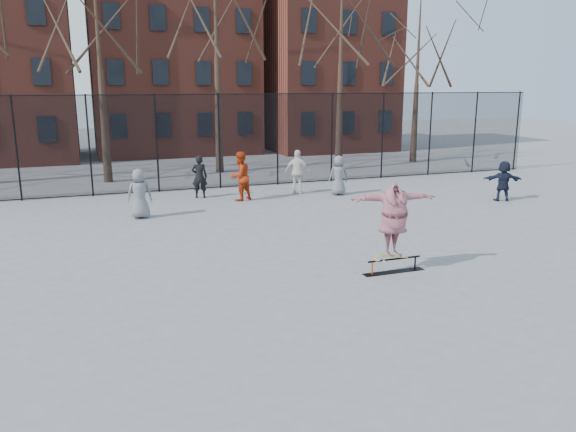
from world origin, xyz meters
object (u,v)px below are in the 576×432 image
object	(u,v)px
skater	(394,220)
bystander_grey	(140,194)
bystander_extra	(339,175)
bystander_navy	(503,181)
skate_rail	(394,267)
skateboard	(392,257)
bystander_white	(298,172)
bystander_black	(199,177)
bystander_red	(240,176)

from	to	relation	value
skater	bystander_grey	xyz separation A→B (m)	(-5.07, 7.73, -0.46)
bystander_extra	bystander_grey	bearing A→B (deg)	17.58
skater	bystander_navy	xyz separation A→B (m)	(8.25, 5.96, -0.52)
skate_rail	skateboard	bearing A→B (deg)	180.00
bystander_white	skate_rail	bearing A→B (deg)	113.12
bystander_black	bystander_navy	bearing A→B (deg)	174.27
skateboard	bystander_grey	size ratio (longest dim) A/B	0.49
bystander_red	skateboard	bearing A→B (deg)	70.20
bystander_grey	bystander_black	xyz separation A→B (m)	(2.54, 2.75, 0.00)
skater	bystander_grey	world-z (taller)	skater
skateboard	skater	world-z (taller)	skater
bystander_black	bystander_red	bearing A→B (deg)	159.90
bystander_red	bystander_white	world-z (taller)	bystander_red
bystander_black	bystander_extra	world-z (taller)	bystander_black
bystander_grey	bystander_black	size ratio (longest dim) A/B	1.00
bystander_navy	bystander_extra	xyz separation A→B (m)	(-5.42, 3.19, 0.03)
skate_rail	bystander_grey	xyz separation A→B (m)	(-5.13, 7.73, 0.70)
bystander_extra	skate_rail	bearing A→B (deg)	80.55
skateboard	bystander_black	bearing A→B (deg)	103.59
skater	bystander_red	world-z (taller)	skater
skate_rail	bystander_red	bearing A→B (deg)	97.41
bystander_grey	bystander_white	size ratio (longest dim) A/B	0.93
skate_rail	bystander_black	world-z (taller)	bystander_black
skater	bystander_white	world-z (taller)	skater
skate_rail	bystander_white	xyz separation A→B (m)	(1.33, 9.95, 0.76)
skate_rail	bystander_black	size ratio (longest dim) A/B	0.94
skate_rail	bystander_navy	distance (m)	10.15
bystander_navy	bystander_red	bearing A→B (deg)	3.53
skate_rail	bystander_red	distance (m)	9.56
skate_rail	bystander_extra	distance (m)	9.58
bystander_red	bystander_extra	xyz separation A→B (m)	(4.00, -0.30, -0.14)
skateboard	bystander_extra	size ratio (longest dim) A/B	0.51
skater	skate_rail	bearing A→B (deg)	7.52
bystander_white	bystander_black	bearing A→B (deg)	23.08
bystander_red	bystander_extra	size ratio (longest dim) A/B	1.18
bystander_white	bystander_red	bearing A→B (deg)	41.94
skateboard	bystander_white	world-z (taller)	bystander_white
bystander_white	bystander_extra	xyz separation A→B (m)	(1.44, -0.81, -0.10)
bystander_black	bystander_extra	distance (m)	5.52
bystander_black	bystander_red	xyz separation A→B (m)	(1.36, -1.03, 0.11)
bystander_black	skater	bearing A→B (deg)	120.58
bystander_grey	bystander_red	bearing A→B (deg)	-155.11
bystander_navy	bystander_extra	size ratio (longest dim) A/B	0.97
bystander_grey	bystander_navy	size ratio (longest dim) A/B	1.08
skate_rail	bystander_white	bearing A→B (deg)	82.41
skate_rail	bystander_extra	bearing A→B (deg)	73.15
bystander_white	bystander_extra	bearing A→B (deg)	-178.46
skater	bystander_red	distance (m)	9.52
skateboard	bystander_red	world-z (taller)	bystander_red
bystander_red	skater	bearing A→B (deg)	70.20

